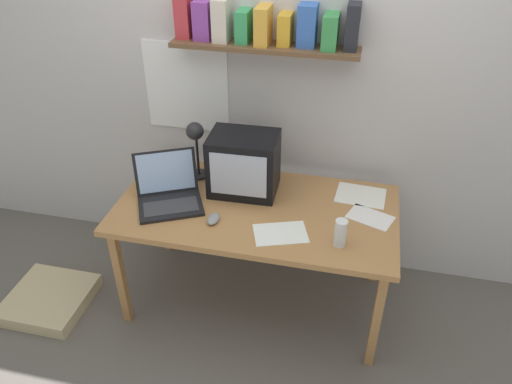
% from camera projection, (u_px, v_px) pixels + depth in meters
% --- Properties ---
extents(ground_plane, '(12.00, 12.00, 0.00)m').
position_uv_depth(ground_plane, '(256.00, 297.00, 3.15)').
color(ground_plane, '#635D56').
extents(back_wall, '(5.60, 0.24, 2.60)m').
position_uv_depth(back_wall, '(276.00, 69.00, 2.84)').
color(back_wall, silver).
rests_on(back_wall, ground_plane).
extents(corner_desk, '(1.55, 0.80, 0.70)m').
position_uv_depth(corner_desk, '(256.00, 215.00, 2.79)').
color(corner_desk, '#B07A46').
rests_on(corner_desk, ground_plane).
extents(crt_monitor, '(0.39, 0.30, 0.35)m').
position_uv_depth(crt_monitor, '(244.00, 164.00, 2.80)').
color(crt_monitor, black).
rests_on(crt_monitor, corner_desk).
extents(laptop, '(0.45, 0.44, 0.26)m').
position_uv_depth(laptop, '(168.00, 191.00, 2.77)').
color(laptop, black).
rests_on(laptop, corner_desk).
extents(desk_lamp, '(0.13, 0.17, 0.38)m').
position_uv_depth(desk_lamp, '(196.00, 139.00, 2.84)').
color(desk_lamp, '#232326').
rests_on(desk_lamp, corner_desk).
extents(juice_glass, '(0.06, 0.06, 0.15)m').
position_uv_depth(juice_glass, '(340.00, 234.00, 2.45)').
color(juice_glass, white).
rests_on(juice_glass, corner_desk).
extents(computer_mouse, '(0.06, 0.11, 0.03)m').
position_uv_depth(computer_mouse, '(213.00, 219.00, 2.64)').
color(computer_mouse, gray).
rests_on(computer_mouse, corner_desk).
extents(printed_handout, '(0.27, 0.22, 0.00)m').
position_uv_depth(printed_handout, '(370.00, 217.00, 2.67)').
color(printed_handout, white).
rests_on(printed_handout, corner_desk).
extents(loose_paper_near_monitor, '(0.32, 0.26, 0.00)m').
position_uv_depth(loose_paper_near_monitor, '(280.00, 233.00, 2.56)').
color(loose_paper_near_monitor, white).
rests_on(loose_paper_near_monitor, corner_desk).
extents(open_notebook, '(0.29, 0.23, 0.00)m').
position_uv_depth(open_notebook, '(361.00, 195.00, 2.85)').
color(open_notebook, white).
rests_on(open_notebook, corner_desk).
extents(loose_paper_near_laptop, '(0.22, 0.21, 0.00)m').
position_uv_depth(loose_paper_near_laptop, '(169.00, 172.00, 3.06)').
color(loose_paper_near_laptop, white).
rests_on(loose_paper_near_laptop, corner_desk).
extents(floor_cushion, '(0.47, 0.47, 0.08)m').
position_uv_depth(floor_cushion, '(49.00, 299.00, 3.08)').
color(floor_cushion, '#CCB88A').
rests_on(floor_cushion, ground_plane).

